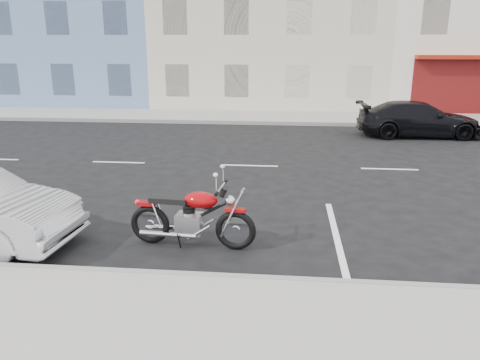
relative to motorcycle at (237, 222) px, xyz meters
name	(u,v)px	position (x,y,z in m)	size (l,w,h in m)	color
ground	(319,167)	(1.80, 5.76, -0.52)	(120.00, 120.00, 0.00)	black
sidewalk_far	(202,116)	(-3.20, 14.46, -0.45)	(80.00, 3.40, 0.15)	gray
curb_near	(26,270)	(-3.20, -1.24, -0.44)	(80.00, 0.12, 0.16)	gray
curb_far	(195,122)	(-3.20, 12.76, -0.44)	(80.00, 0.12, 0.16)	gray
bldg_cream	(272,2)	(-0.20, 22.06, 5.23)	(12.00, 12.00, 11.50)	beige
motorcycle	(237,222)	(0.00, 0.00, 0.00)	(2.29, 0.76, 1.15)	black
car_far	(418,119)	(5.83, 10.81, 0.14)	(1.86, 4.57, 1.33)	black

